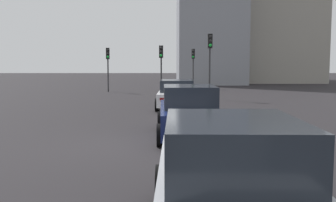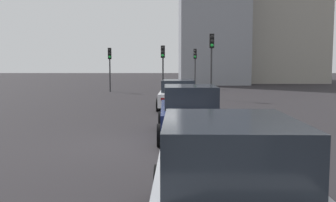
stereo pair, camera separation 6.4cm
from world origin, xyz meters
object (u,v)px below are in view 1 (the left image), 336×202
at_px(traffic_light_far_right, 108,60).
at_px(traffic_light_far_left, 161,59).
at_px(car_navy_left_second, 189,113).
at_px(traffic_light_near_left, 193,60).
at_px(car_silver_left_third, 230,185).
at_px(traffic_light_near_right, 210,52).
at_px(car_white_left_lead, 177,94).

bearing_deg(traffic_light_far_right, traffic_light_far_left, 53.91).
xyz_separation_m(car_navy_left_second, traffic_light_near_left, (23.50, -1.81, 1.83)).
bearing_deg(traffic_light_far_left, car_silver_left_third, 9.11).
bearing_deg(traffic_light_near_right, traffic_light_far_right, -134.36).
relative_size(car_navy_left_second, traffic_light_near_right, 1.07).
distance_m(car_white_left_lead, car_navy_left_second, 7.83).
bearing_deg(car_white_left_lead, car_silver_left_third, -177.10).
height_order(car_navy_left_second, traffic_light_near_right, traffic_light_near_right).
relative_size(car_navy_left_second, car_silver_left_third, 0.96).
distance_m(car_silver_left_third, traffic_light_near_left, 30.75).
height_order(car_navy_left_second, car_silver_left_third, car_silver_left_third).
bearing_deg(car_navy_left_second, car_white_left_lead, 0.45).
distance_m(car_white_left_lead, traffic_light_far_left, 9.02).
bearing_deg(car_silver_left_third, car_navy_left_second, 2.05).
relative_size(traffic_light_far_left, traffic_light_far_right, 1.02).
xyz_separation_m(car_navy_left_second, traffic_light_near_right, (12.66, -2.09, 2.21)).
distance_m(traffic_light_near_left, traffic_light_far_right, 8.38).
height_order(car_silver_left_third, traffic_light_far_right, traffic_light_far_right).
distance_m(car_white_left_lead, traffic_light_near_left, 15.91).
bearing_deg(car_navy_left_second, traffic_light_far_right, 14.99).
bearing_deg(car_silver_left_third, traffic_light_far_right, 13.05).
bearing_deg(car_silver_left_third, traffic_light_near_left, -1.82).
relative_size(car_silver_left_third, traffic_light_far_left, 1.28).
height_order(car_silver_left_third, traffic_light_near_right, traffic_light_near_right).
distance_m(car_navy_left_second, traffic_light_far_right, 19.92).
xyz_separation_m(car_navy_left_second, traffic_light_far_right, (19.11, 5.32, 1.77)).
bearing_deg(traffic_light_near_left, traffic_light_far_right, -50.55).
height_order(car_silver_left_third, traffic_light_near_left, traffic_light_near_left).
distance_m(car_navy_left_second, traffic_light_near_left, 23.64).
distance_m(car_navy_left_second, traffic_light_far_left, 16.73).
bearing_deg(traffic_light_far_right, traffic_light_near_left, 115.89).
height_order(car_white_left_lead, traffic_light_far_right, traffic_light_far_right).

